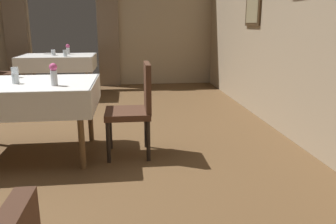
# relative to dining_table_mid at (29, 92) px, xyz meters

# --- Properties ---
(wall_right) EXTENTS (0.16, 8.40, 3.00)m
(wall_right) POSITION_rel_dining_table_mid_xyz_m (2.86, -0.04, 0.84)
(wall_right) COLOR tan
(wall_right) RESTS_ON ground
(wall_back) EXTENTS (6.40, 0.27, 3.00)m
(wall_back) POSITION_rel_dining_table_mid_xyz_m (-0.34, 4.14, 0.87)
(wall_back) COLOR tan
(wall_back) RESTS_ON ground
(dining_table_mid) EXTENTS (1.28, 1.01, 0.75)m
(dining_table_mid) POSITION_rel_dining_table_mid_xyz_m (0.00, 0.00, 0.00)
(dining_table_mid) COLOR brown
(dining_table_mid) RESTS_ON ground
(dining_table_far) EXTENTS (1.30, 0.95, 0.75)m
(dining_table_far) POSITION_rel_dining_table_mid_xyz_m (-0.28, 2.97, -0.00)
(dining_table_far) COLOR brown
(dining_table_far) RESTS_ON ground
(chair_mid_right) EXTENTS (0.44, 0.44, 0.93)m
(chair_mid_right) POSITION_rel_dining_table_mid_xyz_m (1.03, -0.09, -0.14)
(chair_mid_right) COLOR black
(chair_mid_right) RESTS_ON ground
(flower_vase_mid) EXTENTS (0.07, 0.07, 0.20)m
(flower_vase_mid) POSITION_rel_dining_table_mid_xyz_m (0.29, -0.22, 0.20)
(flower_vase_mid) COLOR silver
(flower_vase_mid) RESTS_ON dining_table_mid
(glass_mid_b) EXTENTS (0.07, 0.07, 0.11)m
(glass_mid_b) POSITION_rel_dining_table_mid_xyz_m (-0.21, 0.33, 0.15)
(glass_mid_b) COLOR silver
(glass_mid_b) RESTS_ON dining_table_mid
(glass_mid_c) EXTENTS (0.06, 0.06, 0.10)m
(glass_mid_c) POSITION_rel_dining_table_mid_xyz_m (-0.09, -0.07, 0.14)
(glass_mid_c) COLOR silver
(glass_mid_c) RESTS_ON dining_table_mid
(flower_vase_far) EXTENTS (0.07, 0.07, 0.18)m
(flower_vase_far) POSITION_rel_dining_table_mid_xyz_m (-0.12, 3.12, 0.19)
(flower_vase_far) COLOR silver
(flower_vase_far) RESTS_ON dining_table_far
(glass_far_b) EXTENTS (0.07, 0.07, 0.10)m
(glass_far_b) POSITION_rel_dining_table_mid_xyz_m (-0.35, 2.94, 0.14)
(glass_far_b) COLOR silver
(glass_far_b) RESTS_ON dining_table_far
(plate_far_c) EXTENTS (0.18, 0.18, 0.01)m
(plate_far_c) POSITION_rel_dining_table_mid_xyz_m (-0.51, 3.28, 0.10)
(plate_far_c) COLOR white
(plate_far_c) RESTS_ON dining_table_far
(glass_far_d) EXTENTS (0.07, 0.07, 0.11)m
(glass_far_d) POSITION_rel_dining_table_mid_xyz_m (-0.10, 2.71, 0.15)
(glass_far_d) COLOR silver
(glass_far_d) RESTS_ON dining_table_far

